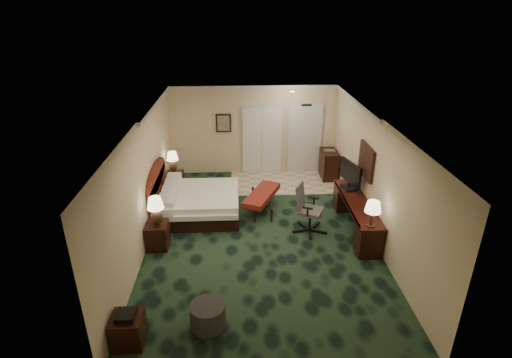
{
  "coord_description": "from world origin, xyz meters",
  "views": [
    {
      "loc": [
        -0.47,
        -7.79,
        4.91
      ],
      "look_at": [
        -0.08,
        0.6,
        1.15
      ],
      "focal_mm": 28.0,
      "sensor_mm": 36.0,
      "label": 1
    }
  ],
  "objects_px": {
    "nightstand_near": "(158,235)",
    "desk_chair": "(311,209)",
    "lamp_near": "(156,212)",
    "side_table": "(128,330)",
    "desk": "(355,216)",
    "nightstand_far": "(175,182)",
    "bed_bench": "(262,201)",
    "tv": "(350,175)",
    "minibar": "(329,164)",
    "ottoman": "(208,315)",
    "bed": "(200,203)",
    "lamp_far": "(173,162)"
  },
  "relations": [
    {
      "from": "nightstand_far",
      "to": "lamp_far",
      "type": "distance_m",
      "value": 0.59
    },
    {
      "from": "ottoman",
      "to": "side_table",
      "type": "distance_m",
      "value": 1.25
    },
    {
      "from": "nightstand_far",
      "to": "ottoman",
      "type": "relative_size",
      "value": 0.97
    },
    {
      "from": "ottoman",
      "to": "desk",
      "type": "bearing_deg",
      "value": 41.93
    },
    {
      "from": "nightstand_near",
      "to": "nightstand_far",
      "type": "height_order",
      "value": "same"
    },
    {
      "from": "lamp_near",
      "to": "ottoman",
      "type": "distance_m",
      "value": 2.7
    },
    {
      "from": "bed",
      "to": "nightstand_far",
      "type": "height_order",
      "value": "bed"
    },
    {
      "from": "tv",
      "to": "minibar",
      "type": "relative_size",
      "value": 1.04
    },
    {
      "from": "nightstand_near",
      "to": "desk_chair",
      "type": "distance_m",
      "value": 3.45
    },
    {
      "from": "bed",
      "to": "desk",
      "type": "height_order",
      "value": "desk"
    },
    {
      "from": "desk",
      "to": "minibar",
      "type": "xyz_separation_m",
      "value": [
        0.02,
        3.02,
        0.06
      ]
    },
    {
      "from": "bed_bench",
      "to": "ottoman",
      "type": "bearing_deg",
      "value": -81.47
    },
    {
      "from": "nightstand_far",
      "to": "lamp_far",
      "type": "xyz_separation_m",
      "value": [
        -0.02,
        0.04,
        0.58
      ]
    },
    {
      "from": "nightstand_near",
      "to": "minibar",
      "type": "relative_size",
      "value": 0.67
    },
    {
      "from": "nightstand_near",
      "to": "desk_chair",
      "type": "bearing_deg",
      "value": 8.21
    },
    {
      "from": "bed",
      "to": "nightstand_near",
      "type": "xyz_separation_m",
      "value": [
        -0.81,
        -1.42,
        -0.02
      ]
    },
    {
      "from": "bed",
      "to": "ottoman",
      "type": "relative_size",
      "value": 3.26
    },
    {
      "from": "ottoman",
      "to": "side_table",
      "type": "height_order",
      "value": "side_table"
    },
    {
      "from": "tv",
      "to": "desk_chair",
      "type": "xyz_separation_m",
      "value": [
        -1.06,
        -0.75,
        -0.49
      ]
    },
    {
      "from": "desk",
      "to": "desk_chair",
      "type": "distance_m",
      "value": 1.09
    },
    {
      "from": "tv",
      "to": "side_table",
      "type": "bearing_deg",
      "value": -154.0
    },
    {
      "from": "lamp_near",
      "to": "desk",
      "type": "bearing_deg",
      "value": 7.44
    },
    {
      "from": "lamp_near",
      "to": "tv",
      "type": "relative_size",
      "value": 0.74
    },
    {
      "from": "desk",
      "to": "bed",
      "type": "bearing_deg",
      "value": 166.28
    },
    {
      "from": "nightstand_near",
      "to": "ottoman",
      "type": "relative_size",
      "value": 0.97
    },
    {
      "from": "nightstand_far",
      "to": "desk_chair",
      "type": "distance_m",
      "value": 4.1
    },
    {
      "from": "lamp_far",
      "to": "nightstand_far",
      "type": "bearing_deg",
      "value": -56.39
    },
    {
      "from": "side_table",
      "to": "minibar",
      "type": "bearing_deg",
      "value": 54.39
    },
    {
      "from": "nightstand_far",
      "to": "bed_bench",
      "type": "relative_size",
      "value": 0.39
    },
    {
      "from": "nightstand_near",
      "to": "ottoman",
      "type": "height_order",
      "value": "nightstand_near"
    },
    {
      "from": "nightstand_near",
      "to": "ottoman",
      "type": "bearing_deg",
      "value": -62.72
    },
    {
      "from": "lamp_far",
      "to": "desk_chair",
      "type": "bearing_deg",
      "value": -34.01
    },
    {
      "from": "lamp_near",
      "to": "desk_chair",
      "type": "xyz_separation_m",
      "value": [
        3.36,
        0.55,
        -0.32
      ]
    },
    {
      "from": "nightstand_far",
      "to": "desk",
      "type": "distance_m",
      "value": 5.0
    },
    {
      "from": "bed_bench",
      "to": "ottoman",
      "type": "height_order",
      "value": "bed_bench"
    },
    {
      "from": "side_table",
      "to": "desk_chair",
      "type": "distance_m",
      "value": 4.65
    },
    {
      "from": "desk_chair",
      "to": "minibar",
      "type": "height_order",
      "value": "desk_chair"
    },
    {
      "from": "ottoman",
      "to": "tv",
      "type": "height_order",
      "value": "tv"
    },
    {
      "from": "bed",
      "to": "desk_chair",
      "type": "xyz_separation_m",
      "value": [
        2.59,
        -0.92,
        0.28
      ]
    },
    {
      "from": "lamp_far",
      "to": "side_table",
      "type": "relative_size",
      "value": 1.17
    },
    {
      "from": "bed",
      "to": "side_table",
      "type": "height_order",
      "value": "bed"
    },
    {
      "from": "nightstand_near",
      "to": "lamp_far",
      "type": "distance_m",
      "value": 2.86
    },
    {
      "from": "lamp_near",
      "to": "side_table",
      "type": "relative_size",
      "value": 1.28
    },
    {
      "from": "bed_bench",
      "to": "desk_chair",
      "type": "distance_m",
      "value": 1.55
    },
    {
      "from": "nightstand_near",
      "to": "desk",
      "type": "height_order",
      "value": "desk"
    },
    {
      "from": "lamp_far",
      "to": "bed_bench",
      "type": "distance_m",
      "value": 2.74
    },
    {
      "from": "bed",
      "to": "nightstand_far",
      "type": "bearing_deg",
      "value": 120.92
    },
    {
      "from": "lamp_near",
      "to": "side_table",
      "type": "xyz_separation_m",
      "value": [
        -0.02,
        -2.63,
        -0.64
      ]
    },
    {
      "from": "bed_bench",
      "to": "desk",
      "type": "distance_m",
      "value": 2.37
    },
    {
      "from": "bed_bench",
      "to": "desk",
      "type": "xyz_separation_m",
      "value": [
        2.11,
        -1.06,
        0.12
      ]
    }
  ]
}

